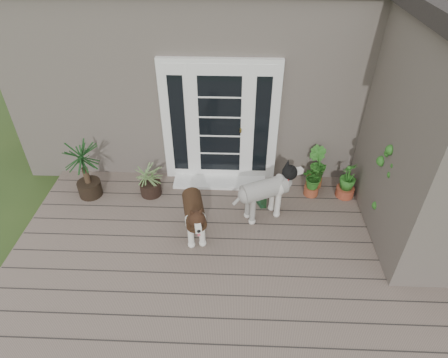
{
  "coord_description": "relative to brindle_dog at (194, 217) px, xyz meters",
  "views": [
    {
      "loc": [
        0.08,
        -2.84,
        4.17
      ],
      "look_at": [
        -0.1,
        1.75,
        0.7
      ],
      "focal_mm": 30.19,
      "sensor_mm": 36.0,
      "label": 1
    }
  ],
  "objects": [
    {
      "name": "white_dog",
      "position": [
        1.01,
        0.47,
        0.02
      ],
      "size": [
        1.02,
        0.77,
        0.78
      ],
      "primitive_type": null,
      "rotation": [
        0.0,
        0.0,
        -1.13
      ],
      "color": "silver",
      "rests_on": "deck"
    },
    {
      "name": "door_unit",
      "position": [
        0.3,
        1.49,
        0.7
      ],
      "size": [
        1.9,
        0.14,
        2.15
      ],
      "primitive_type": "cube",
      "color": "white",
      "rests_on": "deck"
    },
    {
      "name": "sapling",
      "position": [
        2.77,
        0.29,
        0.5
      ],
      "size": [
        0.6,
        0.6,
        1.75
      ],
      "primitive_type": null,
      "rotation": [
        0.0,
        0.0,
        -0.19
      ],
      "color": "#1C631E",
      "rests_on": "deck"
    },
    {
      "name": "door_step",
      "position": [
        0.3,
        1.29,
        -0.35
      ],
      "size": [
        1.6,
        0.4,
        0.05
      ],
      "primitive_type": "cube",
      "color": "white",
      "rests_on": "deck"
    },
    {
      "name": "house_main",
      "position": [
        0.5,
        3.54,
        1.05
      ],
      "size": [
        7.4,
        4.0,
        3.1
      ],
      "primitive_type": "cube",
      "color": "#665E54",
      "rests_on": "ground"
    },
    {
      "name": "spider_plant",
      "position": [
        -0.85,
        0.96,
        -0.06
      ],
      "size": [
        0.67,
        0.67,
        0.63
      ],
      "primitive_type": null,
      "rotation": [
        0.0,
        0.0,
        -0.15
      ],
      "color": "#829159",
      "rests_on": "deck"
    },
    {
      "name": "brindle_dog",
      "position": [
        0.0,
        0.0,
        0.0
      ],
      "size": [
        0.57,
        0.96,
        0.75
      ],
      "primitive_type": null,
      "rotation": [
        0.0,
        0.0,
        3.36
      ],
      "color": "#402817",
      "rests_on": "deck"
    },
    {
      "name": "deck",
      "position": [
        0.5,
        -0.71,
        -0.44
      ],
      "size": [
        6.2,
        4.6,
        0.12
      ],
      "primitive_type": "cube",
      "color": "#6B5B4C",
      "rests_on": "ground"
    },
    {
      "name": "clog_right",
      "position": [
        1.04,
        0.77,
        -0.33
      ],
      "size": [
        0.15,
        0.29,
        0.09
      ],
      "primitive_type": null,
      "rotation": [
        0.0,
        0.0,
        -0.07
      ],
      "color": "black",
      "rests_on": "deck"
    },
    {
      "name": "herb_a",
      "position": [
        1.85,
        1.04,
        -0.14
      ],
      "size": [
        0.5,
        0.5,
        0.48
      ],
      "primitive_type": "imported",
      "rotation": [
        0.0,
        0.0,
        1.1
      ],
      "color": "#2D641C",
      "rests_on": "deck"
    },
    {
      "name": "herb_b",
      "position": [
        1.93,
        1.29,
        -0.11
      ],
      "size": [
        0.51,
        0.51,
        0.54
      ],
      "primitive_type": "imported",
      "rotation": [
        0.0,
        0.0,
        2.24
      ],
      "color": "#26611B",
      "rests_on": "deck"
    },
    {
      "name": "clog_left",
      "position": [
        0.99,
        0.76,
        -0.34
      ],
      "size": [
        0.23,
        0.3,
        0.08
      ],
      "primitive_type": null,
      "rotation": [
        0.0,
        0.0,
        0.41
      ],
      "color": "#163820",
      "rests_on": "deck"
    },
    {
      "name": "herb_c",
      "position": [
        2.41,
        1.03,
        -0.13
      ],
      "size": [
        0.45,
        0.45,
        0.5
      ],
      "primitive_type": "imported",
      "rotation": [
        0.0,
        0.0,
        4.0
      ],
      "color": "#26621C",
      "rests_on": "deck"
    },
    {
      "name": "yucca",
      "position": [
        -1.86,
        0.89,
        0.15
      ],
      "size": [
        0.95,
        0.95,
        1.04
      ],
      "primitive_type": null,
      "rotation": [
        0.0,
        0.0,
        0.42
      ],
      "color": "black",
      "rests_on": "deck"
    }
  ]
}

